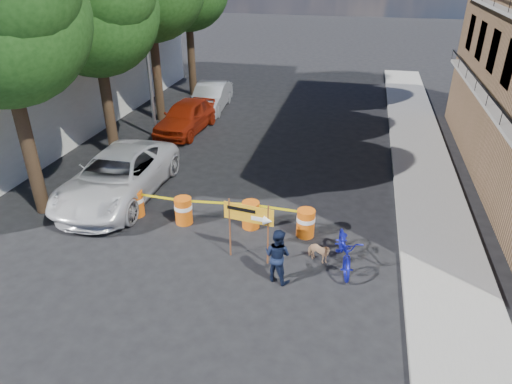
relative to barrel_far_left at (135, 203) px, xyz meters
The scene contains 16 objects.
ground 4.34m from the barrel_far_left, 34.52° to the right, with size 120.00×120.00×0.00m, color black.
sidewalk_east 10.39m from the barrel_far_left, 20.01° to the left, with size 2.40×40.00×0.15m, color gray.
white_building 12.35m from the barrel_far_left, 141.34° to the left, with size 8.00×22.00×6.00m, color silver.
tree_mid_a 7.84m from the barrel_far_left, 124.92° to the left, with size 5.25×5.00×8.68m.
streetlamp 8.41m from the barrel_far_left, 108.63° to the left, with size 1.25×0.18×8.00m.
barrel_far_left is the anchor object (origin of this frame).
barrel_mid_left 1.75m from the barrel_far_left, ahead, with size 0.58×0.58×0.90m.
barrel_mid_right 3.94m from the barrel_far_left, ahead, with size 0.58×0.58×0.90m.
barrel_far_right 5.71m from the barrel_far_left, ahead, with size 0.58×0.58×0.90m.
detour_sign 4.85m from the barrel_far_left, 19.75° to the right, with size 1.45×0.36×1.88m.
pedestrian 5.75m from the barrel_far_left, 23.69° to the right, with size 0.76×0.59×1.57m, color black.
bicycle 7.11m from the barrel_far_left, 10.13° to the right, with size 0.74×1.11×2.11m, color #151AB2.
dog 6.38m from the barrel_far_left, 11.27° to the right, with size 0.34×0.75×0.63m, color tan.
suv_white 1.60m from the barrel_far_left, 137.57° to the left, with size 2.73×5.92×1.65m, color silver.
sedan_red 8.24m from the barrel_far_left, 98.68° to the left, with size 1.83×4.56×1.55m, color #99230C.
sedan_silver 11.78m from the barrel_far_left, 95.59° to the left, with size 1.58×4.53×1.49m, color silver.
Camera 1 is at (3.37, -9.60, 7.84)m, focal length 32.00 mm.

